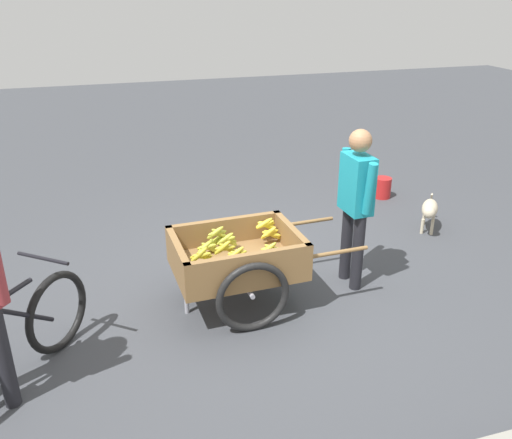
% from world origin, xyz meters
% --- Properties ---
extents(ground_plane, '(24.00, 24.00, 0.00)m').
position_xyz_m(ground_plane, '(0.00, 0.00, 0.00)').
color(ground_plane, '#3D3F44').
extents(fruit_cart, '(1.68, 0.97, 0.73)m').
position_xyz_m(fruit_cart, '(0.37, 0.24, 0.44)').
color(fruit_cart, olive).
rests_on(fruit_cart, ground).
extents(vendor_person, '(0.21, 0.57, 1.53)m').
position_xyz_m(vendor_person, '(-0.78, 0.19, 0.91)').
color(vendor_person, black).
rests_on(vendor_person, ground).
extents(bicycle, '(1.08, 1.34, 0.85)m').
position_xyz_m(bicycle, '(2.19, 0.85, 0.35)').
color(bicycle, black).
rests_on(bicycle, ground).
extents(dog, '(0.44, 0.56, 0.40)m').
position_xyz_m(dog, '(-2.18, -0.63, 0.27)').
color(dog, beige).
rests_on(dog, ground).
extents(plastic_bucket, '(0.23, 0.23, 0.28)m').
position_xyz_m(plastic_bucket, '(-2.21, -1.76, 0.14)').
color(plastic_bucket, '#B21E1E').
rests_on(plastic_bucket, ground).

